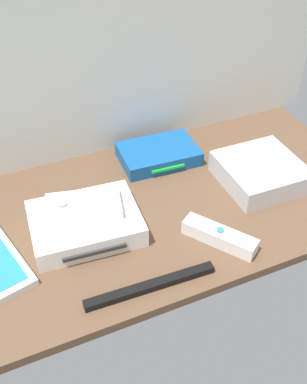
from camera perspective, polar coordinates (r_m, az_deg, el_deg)
The scene contains 8 objects.
ground_plane at distance 98.25cm, azimuth 0.00°, elevation -2.24°, with size 100.00×48.00×2.00cm, color brown.
back_wall at distance 101.36cm, azimuth -6.00°, elevation 20.76°, with size 110.00×1.20×64.00cm, color silver.
game_console at distance 91.62cm, azimuth -8.41°, elevation -3.84°, with size 22.26×17.82×4.40cm.
mini_computer at distance 105.32cm, azimuth 13.07°, elevation 2.46°, with size 17.30×17.30×5.30cm.
network_router at distance 109.69cm, azimuth 0.63°, elevation 4.71°, with size 18.65×13.11×3.40cm.
remote_wand at distance 89.95cm, azimuth 8.15°, elevation -5.45°, with size 11.28×14.27×3.40cm.
remote_classic_pad at distance 90.61cm, azimuth -8.66°, elevation -1.72°, with size 15.85×11.10×2.40cm.
sensor_bar at distance 82.15cm, azimuth -0.36°, elevation -11.53°, with size 24.00×1.80×1.40cm, color black.
Camera 1 is at (-29.33, -66.66, 64.95)cm, focal length 43.17 mm.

